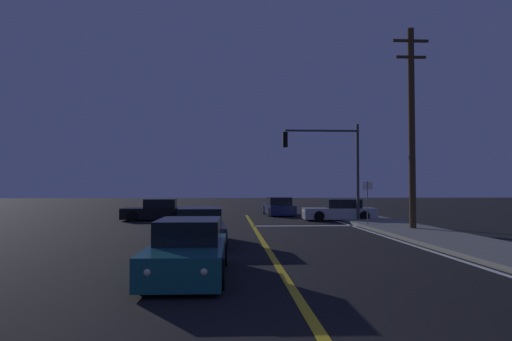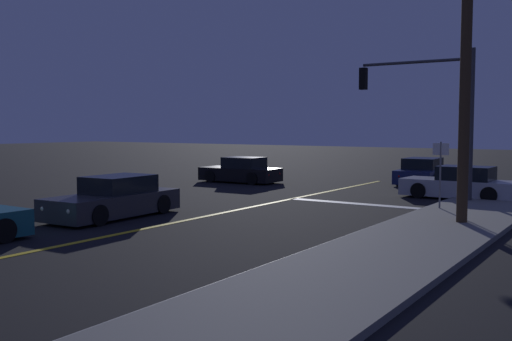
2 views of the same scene
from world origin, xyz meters
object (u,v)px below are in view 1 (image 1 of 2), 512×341
at_px(car_parked_curb_navy, 279,207).
at_px(utility_pole_right, 412,125).
at_px(car_far_approaching_black, 157,211).
at_px(traffic_signal_near_right, 330,156).
at_px(car_distant_tail_charcoal, 200,228).
at_px(car_mid_block_teal, 188,251).
at_px(street_sign_corner, 367,196).
at_px(car_following_oncoming_silver, 340,211).

bearing_deg(car_parked_curb_navy, utility_pole_right, -70.13).
distance_m(car_parked_curb_navy, utility_pole_right, 14.09).
distance_m(car_far_approaching_black, traffic_signal_near_right, 11.34).
bearing_deg(car_distant_tail_charcoal, car_mid_block_teal, 88.18).
height_order(car_far_approaching_black, car_parked_curb_navy, same).
bearing_deg(utility_pole_right, traffic_signal_near_right, 117.06).
bearing_deg(street_sign_corner, car_following_oncoming_silver, 95.57).
height_order(car_parked_curb_navy, car_distant_tail_charcoal, same).
bearing_deg(street_sign_corner, car_far_approaching_black, 156.79).
xyz_separation_m(car_following_oncoming_silver, street_sign_corner, (0.42, -4.29, 1.05)).
height_order(traffic_signal_near_right, street_sign_corner, traffic_signal_near_right).
xyz_separation_m(car_following_oncoming_silver, car_mid_block_teal, (-7.97, -17.08, 0.00)).
relative_size(car_following_oncoming_silver, car_mid_block_teal, 1.00).
distance_m(car_distant_tail_charcoal, street_sign_corner, 10.99).
height_order(car_far_approaching_black, car_distant_tail_charcoal, same).
bearing_deg(street_sign_corner, car_mid_block_teal, -123.28).
bearing_deg(traffic_signal_near_right, street_sign_corner, 115.71).
xyz_separation_m(car_distant_tail_charcoal, car_mid_block_teal, (0.10, -5.88, -0.00)).
bearing_deg(utility_pole_right, car_far_approaching_black, 150.00).
relative_size(car_parked_curb_navy, car_distant_tail_charcoal, 1.00).
bearing_deg(car_far_approaching_black, car_following_oncoming_silver, -95.76).
bearing_deg(car_mid_block_teal, car_parked_curb_navy, -100.95).
xyz_separation_m(car_far_approaching_black, traffic_signal_near_right, (10.57, -2.31, 3.37)).
relative_size(car_parked_curb_navy, car_mid_block_teal, 1.05).
relative_size(car_parked_curb_navy, street_sign_corner, 1.97).
relative_size(utility_pole_right, street_sign_corner, 4.05).
bearing_deg(car_far_approaching_black, car_parked_curb_navy, -62.18).
distance_m(car_following_oncoming_silver, car_distant_tail_charcoal, 13.80).
bearing_deg(car_far_approaching_black, car_distant_tail_charcoal, -165.75).
height_order(car_distant_tail_charcoal, street_sign_corner, street_sign_corner).
bearing_deg(car_far_approaching_black, car_mid_block_teal, -170.52).
bearing_deg(car_far_approaching_black, utility_pole_right, -121.68).
bearing_deg(car_following_oncoming_silver, car_distant_tail_charcoal, 146.26).
distance_m(car_far_approaching_black, car_following_oncoming_silver, 11.53).
bearing_deg(car_far_approaching_black, street_sign_corner, -114.89).
bearing_deg(traffic_signal_near_right, car_distant_tail_charcoal, 53.64).
bearing_deg(traffic_signal_near_right, car_far_approaching_black, -12.34).
bearing_deg(traffic_signal_near_right, car_mid_block_teal, 65.68).
bearing_deg(car_parked_curb_navy, car_mid_block_teal, -104.31).
bearing_deg(traffic_signal_near_right, utility_pole_right, 117.06).
bearing_deg(car_parked_curb_navy, street_sign_corner, -71.83).
bearing_deg(car_parked_curb_navy, car_distant_tail_charcoal, -108.60).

